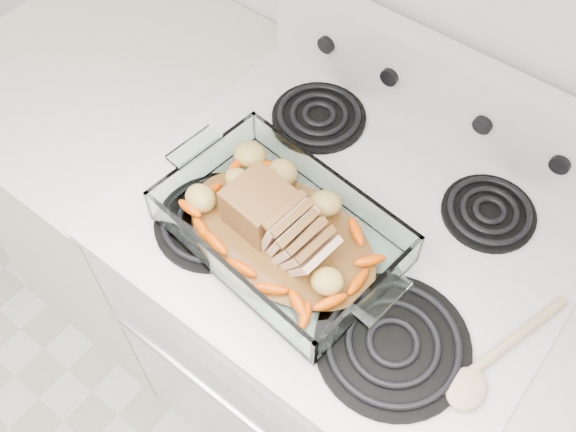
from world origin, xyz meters
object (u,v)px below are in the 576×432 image
Objects in this scene: counter_left at (139,191)px; electric_range at (336,324)px; baking_dish at (281,233)px; pork_roast at (271,218)px.

electric_range is at bearing 0.10° from counter_left.
pork_roast is (-0.02, 0.00, 0.03)m from baking_dish.
electric_range reaches higher than counter_left.
pork_roast is (0.58, -0.12, 0.52)m from counter_left.
baking_dish is (0.60, -0.12, 0.50)m from counter_left.
counter_left is 4.52× the size of pork_roast.
pork_roast reaches higher than counter_left.
counter_left is 2.34× the size of baking_dish.
pork_roast reaches higher than baking_dish.
counter_left is (-0.67, -0.00, -0.02)m from electric_range.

